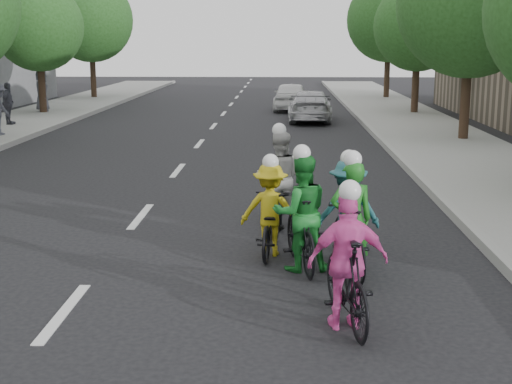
# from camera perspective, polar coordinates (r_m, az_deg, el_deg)

# --- Properties ---
(ground) EXTENTS (120.00, 120.00, 0.00)m
(ground) POSITION_cam_1_polar(r_m,az_deg,el_deg) (9.37, -15.14, -9.30)
(ground) COLOR black
(ground) RESTS_ON ground
(sidewalk_right) EXTENTS (4.00, 80.00, 0.15)m
(sidewalk_right) POSITION_cam_1_polar(r_m,az_deg,el_deg) (19.35, 17.87, 1.70)
(sidewalk_right) COLOR gray
(sidewalk_right) RESTS_ON ground
(curb_right) EXTENTS (0.18, 80.00, 0.18)m
(curb_right) POSITION_cam_1_polar(r_m,az_deg,el_deg) (18.91, 12.18, 1.83)
(curb_right) COLOR #999993
(curb_right) RESTS_ON ground
(tree_l_4) EXTENTS (4.00, 4.00, 5.97)m
(tree_l_4) POSITION_cam_1_polar(r_m,az_deg,el_deg) (34.13, -17.02, 12.53)
(tree_l_4) COLOR black
(tree_l_4) RESTS_ON ground
(tree_l_5) EXTENTS (4.80, 4.80, 6.93)m
(tree_l_5) POSITION_cam_1_polar(r_m,az_deg,el_deg) (42.76, -13.10, 13.27)
(tree_l_5) COLOR black
(tree_l_5) RESTS_ON ground
(tree_r_1) EXTENTS (4.80, 4.80, 6.93)m
(tree_r_1) POSITION_cam_1_polar(r_m,az_deg,el_deg) (24.72, 16.83, 14.23)
(tree_r_1) COLOR black
(tree_r_1) RESTS_ON ground
(tree_r_2) EXTENTS (4.00, 4.00, 5.97)m
(tree_r_2) POSITION_cam_1_polar(r_m,az_deg,el_deg) (33.49, 12.84, 12.77)
(tree_r_2) COLOR black
(tree_r_2) RESTS_ON ground
(tree_r_3) EXTENTS (4.80, 4.80, 6.93)m
(tree_r_3) POSITION_cam_1_polar(r_m,az_deg,el_deg) (42.38, 10.59, 13.39)
(tree_r_3) COLOR black
(tree_r_3) RESTS_ON ground
(cyclist_0) EXTENTS (0.76, 1.77, 1.84)m
(cyclist_0) POSITION_cam_1_polar(r_m,az_deg,el_deg) (10.39, 7.55, -3.18)
(cyclist_0) COLOR black
(cyclist_0) RESTS_ON ground
(cyclist_1) EXTENTS (0.85, 1.94, 1.88)m
(cyclist_1) POSITION_cam_1_polar(r_m,az_deg,el_deg) (13.23, 1.84, 0.34)
(cyclist_1) COLOR black
(cyclist_1) RESTS_ON ground
(cyclist_2) EXTENTS (0.95, 1.93, 1.88)m
(cyclist_2) POSITION_cam_1_polar(r_m,az_deg,el_deg) (10.55, 3.61, -2.44)
(cyclist_2) COLOR black
(cyclist_2) RESTS_ON ground
(cyclist_3) EXTENTS (1.01, 1.93, 1.79)m
(cyclist_3) POSITION_cam_1_polar(r_m,az_deg,el_deg) (8.52, 7.31, -6.38)
(cyclist_3) COLOR black
(cyclist_3) RESTS_ON ground
(cyclist_4) EXTENTS (1.11, 1.54, 1.74)m
(cyclist_4) POSITION_cam_1_polar(r_m,az_deg,el_deg) (11.01, 7.30, -2.08)
(cyclist_4) COLOR black
(cyclist_4) RESTS_ON ground
(cyclist_5) EXTENTS (1.01, 1.79, 1.62)m
(cyclist_5) POSITION_cam_1_polar(r_m,az_deg,el_deg) (11.30, 1.16, -2.08)
(cyclist_5) COLOR black
(cyclist_5) RESTS_ON ground
(follow_car_lead) EXTENTS (1.97, 4.52, 1.29)m
(follow_car_lead) POSITION_cam_1_polar(r_m,az_deg,el_deg) (30.43, 4.34, 6.88)
(follow_car_lead) COLOR #B1B2B6
(follow_car_lead) RESTS_ON ground
(follow_car_trail) EXTENTS (1.82, 4.17, 1.40)m
(follow_car_trail) POSITION_cam_1_polar(r_m,az_deg,el_deg) (35.15, 2.82, 7.67)
(follow_car_trail) COLOR white
(follow_car_trail) RESTS_ON ground
(spectator_1) EXTENTS (0.40, 0.95, 1.62)m
(spectator_1) POSITION_cam_1_polar(r_m,az_deg,el_deg) (29.47, -19.22, 6.70)
(spectator_1) COLOR #4A4B57
(spectator_1) RESTS_ON sidewalk_left
(spectator_2) EXTENTS (0.83, 1.05, 1.88)m
(spectator_2) POSITION_cam_1_polar(r_m,az_deg,el_deg) (34.53, -16.75, 7.75)
(spectator_2) COLOR #50515D
(spectator_2) RESTS_ON sidewalk_left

